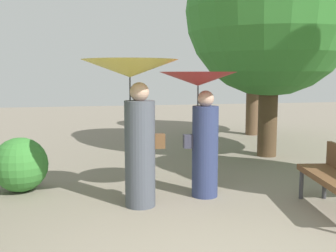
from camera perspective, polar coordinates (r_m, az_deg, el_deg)
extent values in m
cylinder|color=#474C56|center=(5.51, -3.95, -3.93)|extent=(0.41, 0.41, 1.44)
sphere|color=tan|center=(5.41, -4.03, 4.79)|extent=(0.26, 0.26, 0.26)
cylinder|color=#333338|center=(5.42, -5.32, 2.55)|extent=(0.02, 0.02, 0.81)
cone|color=#D8C64C|center=(5.40, -5.38, 8.04)|extent=(1.27, 1.27, 0.23)
cube|color=brown|center=(5.50, -1.20, -2.12)|extent=(0.14, 0.10, 0.20)
cylinder|color=navy|center=(5.98, 5.22, -3.60)|extent=(0.38, 0.38, 1.33)
sphere|color=tan|center=(5.88, 5.30, 3.83)|extent=(0.24, 0.24, 0.24)
cylinder|color=#333338|center=(5.87, 4.19, 1.97)|extent=(0.02, 0.02, 0.75)
cone|color=#B22D2D|center=(5.85, 4.24, 6.61)|extent=(1.12, 1.12, 0.20)
cube|color=#333342|center=(5.90, 2.86, -2.15)|extent=(0.14, 0.10, 0.20)
cylinder|color=#38383D|center=(6.22, 18.19, -7.71)|extent=(0.06, 0.06, 0.44)
cylinder|color=#38383D|center=(6.35, 21.10, -7.54)|extent=(0.06, 0.06, 0.44)
cube|color=brown|center=(5.63, 22.29, -6.95)|extent=(0.70, 1.55, 0.08)
cylinder|color=#4C3823|center=(9.10, 14.03, 8.89)|extent=(0.42, 0.42, 4.16)
sphere|color=#387F33|center=(9.19, 14.24, 15.39)|extent=(3.61, 3.61, 3.61)
cylinder|color=brown|center=(12.25, 11.88, 7.54)|extent=(0.38, 0.38, 3.76)
sphere|color=#387F33|center=(12.30, 11.99, 11.92)|extent=(2.89, 2.89, 2.89)
sphere|color=#387F33|center=(12.38, 12.09, 15.38)|extent=(2.31, 2.31, 2.31)
sphere|color=#387F33|center=(6.63, -20.01, -5.12)|extent=(0.84, 0.84, 0.84)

